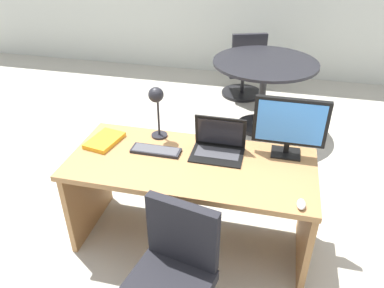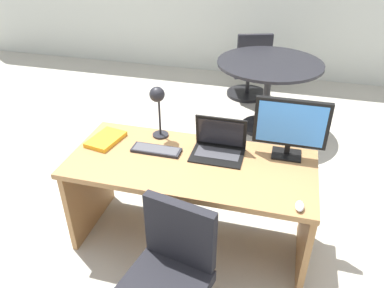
% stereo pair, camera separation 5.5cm
% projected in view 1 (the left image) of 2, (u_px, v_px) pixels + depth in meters
% --- Properties ---
extents(ground, '(12.00, 12.00, 0.00)m').
position_uv_depth(ground, '(222.00, 142.00, 4.16)').
color(ground, '#B7B2A3').
extents(desk, '(1.67, 0.74, 0.73)m').
position_uv_depth(desk, '(192.00, 182.00, 2.68)').
color(desk, '#9E7042').
rests_on(desk, ground).
extents(monitor, '(0.49, 0.16, 0.42)m').
position_uv_depth(monitor, '(290.00, 124.00, 2.50)').
color(monitor, black).
rests_on(monitor, desk).
extents(laptop, '(0.36, 0.26, 0.25)m').
position_uv_depth(laptop, '(219.00, 142.00, 2.62)').
color(laptop, black).
rests_on(laptop, desk).
extents(keyboard, '(0.35, 0.12, 0.02)m').
position_uv_depth(keyboard, '(156.00, 150.00, 2.64)').
color(keyboard, black).
rests_on(keyboard, desk).
extents(mouse, '(0.05, 0.09, 0.04)m').
position_uv_depth(mouse, '(301.00, 204.00, 2.14)').
color(mouse, silver).
rests_on(mouse, desk).
extents(desk_lamp, '(0.12, 0.14, 0.41)m').
position_uv_depth(desk_lamp, '(157.00, 102.00, 2.65)').
color(desk_lamp, black).
rests_on(desk_lamp, desk).
extents(book, '(0.23, 0.31, 0.03)m').
position_uv_depth(book, '(105.00, 140.00, 2.74)').
color(book, orange).
rests_on(book, desk).
extents(office_chair, '(0.56, 0.57, 0.83)m').
position_uv_depth(office_chair, '(171.00, 287.00, 2.17)').
color(office_chair, black).
rests_on(office_chair, ground).
extents(meeting_table, '(1.14, 1.14, 0.81)m').
position_uv_depth(meeting_table, '(264.00, 79.00, 4.14)').
color(meeting_table, black).
rests_on(meeting_table, ground).
extents(meeting_chair_near, '(0.59, 0.60, 0.90)m').
position_uv_depth(meeting_chair_near, '(244.00, 72.00, 5.02)').
color(meeting_chair_near, black).
rests_on(meeting_chair_near, ground).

